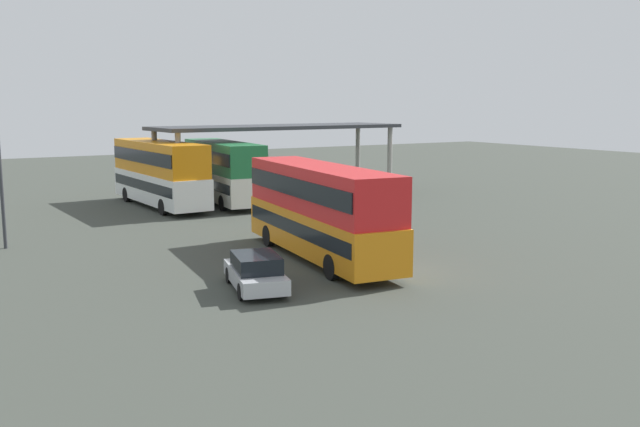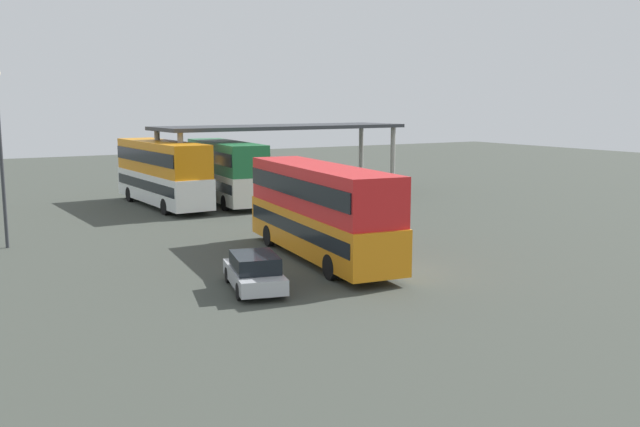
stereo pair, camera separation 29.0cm
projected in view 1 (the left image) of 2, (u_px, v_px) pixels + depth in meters
The scene contains 6 objects.
ground_plane at pixel (383, 271), 28.23m from camera, with size 140.00×140.00×0.00m, color #3C413A.
double_decker_main at pixel (320, 208), 30.16m from camera, with size 3.75×11.50×4.07m.
parked_hatchback at pixel (256, 272), 25.31m from camera, with size 2.58×4.28×1.35m.
double_decker_near_canopy at pixel (159, 171), 45.45m from camera, with size 2.90×11.28×4.25m.
double_decker_mid_row at pixel (223, 170), 46.97m from camera, with size 3.40×10.55×4.14m.
depot_canopy at pixel (279, 130), 49.95m from camera, with size 18.55×6.15×5.14m.
Camera 1 is at (-16.42, -22.22, 6.72)m, focal length 39.34 mm.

